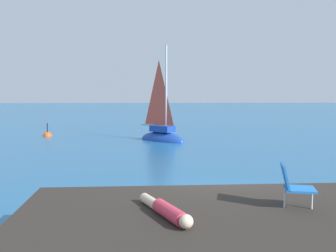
{
  "coord_description": "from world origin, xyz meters",
  "views": [
    {
      "loc": [
        -1.81,
        -9.85,
        2.98
      ],
      "look_at": [
        -1.02,
        9.88,
        1.14
      ],
      "focal_mm": 41.51,
      "sensor_mm": 36.0,
      "label": 1
    }
  ],
  "objects_px": {
    "sailboat_near": "(162,135)",
    "beach_chair": "(293,184)",
    "marker_buoy": "(48,136)",
    "person_sunbather": "(167,211)"
  },
  "relations": [
    {
      "from": "beach_chair",
      "to": "sailboat_near",
      "type": "bearing_deg",
      "value": 109.33
    },
    {
      "from": "sailboat_near",
      "to": "marker_buoy",
      "type": "xyz_separation_m",
      "value": [
        -7.34,
        2.61,
        -0.32
      ]
    },
    {
      "from": "sailboat_near",
      "to": "marker_buoy",
      "type": "distance_m",
      "value": 7.8
    },
    {
      "from": "beach_chair",
      "to": "marker_buoy",
      "type": "bearing_deg",
      "value": 129.02
    },
    {
      "from": "sailboat_near",
      "to": "beach_chair",
      "type": "relative_size",
      "value": 7.59
    },
    {
      "from": "person_sunbather",
      "to": "sailboat_near",
      "type": "bearing_deg",
      "value": -24.89
    },
    {
      "from": "person_sunbather",
      "to": "beach_chair",
      "type": "bearing_deg",
      "value": -103.26
    },
    {
      "from": "sailboat_near",
      "to": "marker_buoy",
      "type": "bearing_deg",
      "value": -157.29
    },
    {
      "from": "sailboat_near",
      "to": "person_sunbather",
      "type": "xyz_separation_m",
      "value": [
        -0.33,
        -16.27,
        0.65
      ]
    },
    {
      "from": "marker_buoy",
      "to": "beach_chair",
      "type": "bearing_deg",
      "value": -63.27
    }
  ]
}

